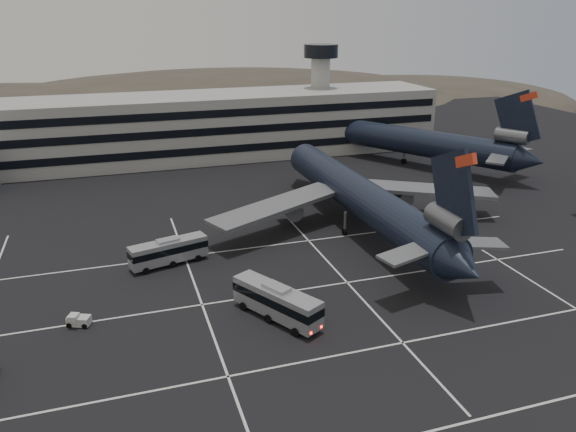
# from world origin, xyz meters

# --- Properties ---
(ground) EXTENTS (260.00, 260.00, 0.00)m
(ground) POSITION_xyz_m (0.00, 0.00, 0.00)
(ground) COLOR black
(ground) RESTS_ON ground
(lane_markings) EXTENTS (90.00, 55.62, 0.01)m
(lane_markings) POSITION_xyz_m (0.95, 0.72, 0.01)
(lane_markings) COLOR silver
(lane_markings) RESTS_ON ground
(terminal) EXTENTS (125.00, 26.00, 24.00)m
(terminal) POSITION_xyz_m (-2.95, 71.14, 6.93)
(terminal) COLOR gray
(terminal) RESTS_ON ground
(hills) EXTENTS (352.00, 180.00, 44.00)m
(hills) POSITION_xyz_m (17.99, 170.00, -12.07)
(hills) COLOR #38332B
(hills) RESTS_ON ground
(trijet_main) EXTENTS (47.46, 57.52, 18.08)m
(trijet_main) POSITION_xyz_m (21.00, 19.82, 5.25)
(trijet_main) COLOR black
(trijet_main) RESTS_ON ground
(trijet_far) EXTENTS (36.00, 52.02, 18.08)m
(trijet_far) POSITION_xyz_m (46.96, 51.65, 5.43)
(trijet_far) COLOR black
(trijet_far) RESTS_ON ground
(bus_near) EXTENTS (7.77, 11.14, 3.99)m
(bus_near) POSITION_xyz_m (1.27, -1.49, 2.18)
(bus_near) COLOR gray
(bus_near) RESTS_ON ground
(bus_far) EXTENTS (10.58, 5.00, 3.64)m
(bus_far) POSITION_xyz_m (-8.26, 16.04, 1.99)
(bus_far) COLOR gray
(bus_far) RESTS_ON ground
(tug_b) EXTENTS (2.66, 2.20, 1.49)m
(tug_b) POSITION_xyz_m (-19.13, 3.56, 0.66)
(tug_b) COLOR beige
(tug_b) RESTS_ON ground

